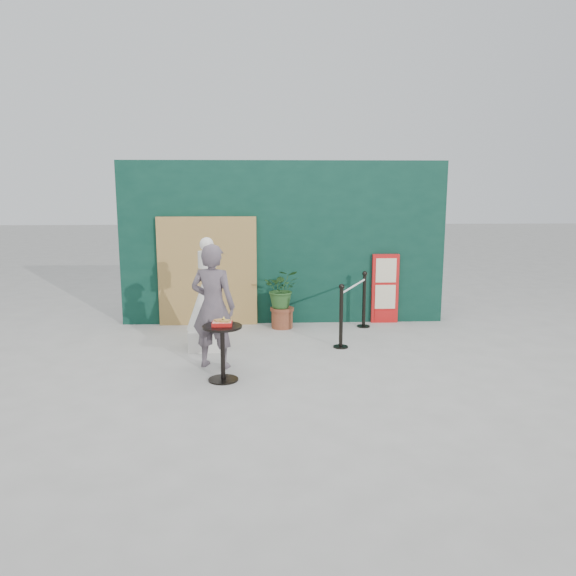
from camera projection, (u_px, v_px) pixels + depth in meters
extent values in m
plane|color=#ADAAA5|center=(292.00, 376.00, 7.63)|extent=(60.00, 60.00, 0.00)
cube|color=#0A2E24|center=(283.00, 243.00, 10.45)|extent=(6.00, 0.30, 3.00)
cube|color=tan|center=(208.00, 271.00, 10.27)|extent=(1.80, 0.08, 2.00)
imported|color=#63555D|center=(213.00, 306.00, 7.87)|extent=(0.74, 0.60, 1.77)
cube|color=red|center=(385.00, 289.00, 10.50)|extent=(0.50, 0.06, 1.30)
cube|color=beige|center=(386.00, 270.00, 10.40)|extent=(0.38, 0.02, 0.45)
cube|color=beige|center=(385.00, 297.00, 10.49)|extent=(0.38, 0.02, 0.45)
cube|color=red|center=(385.00, 315.00, 10.56)|extent=(0.38, 0.02, 0.18)
cube|color=silver|center=(209.00, 338.00, 8.91)|extent=(0.59, 0.59, 0.32)
cone|color=white|center=(208.00, 298.00, 8.79)|extent=(0.69, 0.69, 0.97)
cylinder|color=silver|center=(207.00, 260.00, 8.68)|extent=(0.28, 0.28, 0.26)
sphere|color=white|center=(207.00, 244.00, 8.64)|extent=(0.22, 0.22, 0.22)
cylinder|color=black|center=(223.00, 380.00, 7.46)|extent=(0.40, 0.40, 0.02)
cylinder|color=black|center=(223.00, 354.00, 7.40)|extent=(0.06, 0.06, 0.72)
cylinder|color=black|center=(222.00, 327.00, 7.33)|extent=(0.52, 0.52, 0.03)
cube|color=red|center=(222.00, 324.00, 7.33)|extent=(0.26, 0.19, 0.05)
cube|color=#ED411F|center=(222.00, 322.00, 7.32)|extent=(0.24, 0.17, 0.00)
cube|color=tan|center=(219.00, 320.00, 7.33)|extent=(0.15, 0.14, 0.02)
cube|color=tan|center=(226.00, 321.00, 7.30)|extent=(0.13, 0.13, 0.02)
cone|color=yellow|center=(224.00, 318.00, 7.36)|extent=(0.06, 0.06, 0.06)
cylinder|color=brown|center=(282.00, 319.00, 10.19)|extent=(0.38, 0.38, 0.32)
cylinder|color=brown|center=(282.00, 309.00, 10.16)|extent=(0.43, 0.43, 0.05)
imported|color=#265022|center=(282.00, 289.00, 10.09)|extent=(0.63, 0.55, 0.70)
cylinder|color=black|center=(341.00, 347.00, 8.98)|extent=(0.24, 0.24, 0.02)
cylinder|color=black|center=(341.00, 318.00, 8.89)|extent=(0.06, 0.06, 0.96)
sphere|color=black|center=(342.00, 287.00, 8.80)|extent=(0.09, 0.09, 0.09)
cylinder|color=black|center=(363.00, 326.00, 10.28)|extent=(0.24, 0.24, 0.02)
cylinder|color=black|center=(364.00, 301.00, 10.20)|extent=(0.06, 0.06, 0.96)
sphere|color=black|center=(365.00, 273.00, 10.11)|extent=(0.09, 0.09, 0.09)
cylinder|color=white|center=(354.00, 286.00, 9.47)|extent=(0.63, 1.31, 0.03)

